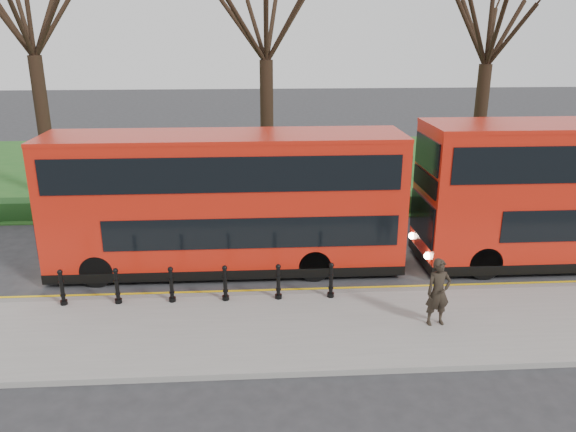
{
  "coord_description": "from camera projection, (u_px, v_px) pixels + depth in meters",
  "views": [
    {
      "loc": [
        1.35,
        -15.77,
        7.42
      ],
      "look_at": [
        2.37,
        0.5,
        2.0
      ],
      "focal_mm": 35.0,
      "sensor_mm": 36.0,
      "label": 1
    }
  ],
  "objects": [
    {
      "name": "ground",
      "position": [
        212.0,
        284.0,
        17.2
      ],
      "size": [
        120.0,
        120.0,
        0.0
      ],
      "primitive_type": "plane",
      "color": "#28282B",
      "rests_on": "ground"
    },
    {
      "name": "pavement",
      "position": [
        204.0,
        332.0,
        14.33
      ],
      "size": [
        60.0,
        4.0,
        0.15
      ],
      "primitive_type": "cube",
      "color": "gray",
      "rests_on": "ground"
    },
    {
      "name": "kerb",
      "position": [
        210.0,
        297.0,
        16.23
      ],
      "size": [
        60.0,
        0.25,
        0.16
      ],
      "primitive_type": "cube",
      "color": "slate",
      "rests_on": "ground"
    },
    {
      "name": "grass_verge",
      "position": [
        230.0,
        169.0,
        31.39
      ],
      "size": [
        60.0,
        18.0,
        0.06
      ],
      "primitive_type": "cube",
      "color": "#1E531B",
      "rests_on": "ground"
    },
    {
      "name": "hedge",
      "position": [
        222.0,
        206.0,
        23.51
      ],
      "size": [
        60.0,
        0.9,
        0.8
      ],
      "primitive_type": "cube",
      "color": "black",
      "rests_on": "ground"
    },
    {
      "name": "yellow_line_outer",
      "position": [
        210.0,
        294.0,
        16.53
      ],
      "size": [
        60.0,
        0.1,
        0.01
      ],
      "primitive_type": "cube",
      "color": "yellow",
      "rests_on": "ground"
    },
    {
      "name": "yellow_line_inner",
      "position": [
        211.0,
        291.0,
        16.72
      ],
      "size": [
        60.0,
        0.1,
        0.01
      ],
      "primitive_type": "cube",
      "color": "yellow",
      "rests_on": "ground"
    },
    {
      "name": "tree_left",
      "position": [
        27.0,
        4.0,
        23.53
      ],
      "size": [
        7.43,
        7.43,
        11.6
      ],
      "color": "black",
      "rests_on": "ground"
    },
    {
      "name": "tree_mid",
      "position": [
        266.0,
        12.0,
        24.22
      ],
      "size": [
        7.16,
        7.16,
        11.19
      ],
      "color": "black",
      "rests_on": "ground"
    },
    {
      "name": "tree_right",
      "position": [
        491.0,
        20.0,
        24.91
      ],
      "size": [
        6.91,
        6.91,
        10.79
      ],
      "color": "black",
      "rests_on": "ground"
    },
    {
      "name": "bollard_row",
      "position": [
        198.0,
        284.0,
        15.7
      ],
      "size": [
        7.63,
        0.15,
        1.0
      ],
      "color": "black",
      "rests_on": "pavement"
    },
    {
      "name": "bus_lead",
      "position": [
        226.0,
        203.0,
        17.69
      ],
      "size": [
        11.09,
        2.55,
        4.41
      ],
      "color": "red",
      "rests_on": "ground"
    },
    {
      "name": "pedestrian",
      "position": [
        438.0,
        292.0,
        14.33
      ],
      "size": [
        0.71,
        0.51,
        1.8
      ],
      "primitive_type": "imported",
      "rotation": [
        0.0,
        0.0,
        0.13
      ],
      "color": "black",
      "rests_on": "pavement"
    }
  ]
}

